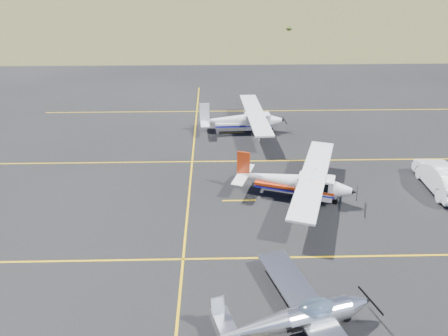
% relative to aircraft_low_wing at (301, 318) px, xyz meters
% --- Properties ---
extents(ground, '(1600.00, 1600.00, 0.00)m').
position_rel_aircraft_low_wing_xyz_m(ground, '(1.25, 2.76, -0.88)').
color(ground, '#383D1C').
rests_on(ground, ground).
extents(apron, '(72.00, 72.00, 0.02)m').
position_rel_aircraft_low_wing_xyz_m(apron, '(1.25, 9.76, -0.88)').
color(apron, black).
rests_on(apron, ground).
extents(aircraft_low_wing, '(6.20, 8.43, 1.84)m').
position_rel_aircraft_low_wing_xyz_m(aircraft_low_wing, '(0.00, 0.00, 0.00)').
color(aircraft_low_wing, silver).
rests_on(aircraft_low_wing, apron).
extents(aircraft_cessna, '(7.14, 10.19, 2.61)m').
position_rel_aircraft_low_wing_xyz_m(aircraft_cessna, '(1.58, 10.47, 0.28)').
color(aircraft_cessna, white).
rests_on(aircraft_cessna, apron).
extents(aircraft_plain, '(6.04, 10.08, 2.55)m').
position_rel_aircraft_low_wing_xyz_m(aircraft_plain, '(-0.82, 21.33, 0.25)').
color(aircraft_plain, silver).
rests_on(aircraft_plain, apron).
extents(sedan, '(2.00, 5.27, 1.72)m').
position_rel_aircraft_low_wing_xyz_m(sedan, '(10.90, 11.27, -0.01)').
color(sedan, white).
rests_on(sedan, apron).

